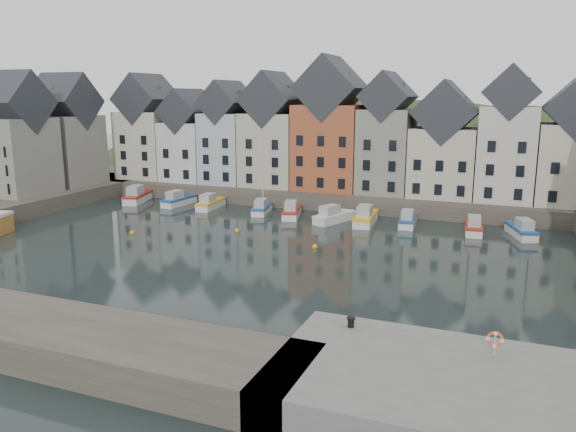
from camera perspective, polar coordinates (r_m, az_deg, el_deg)
The scene contains 19 objects.
ground at distance 52.48m, azimuth -5.28°, elevation -3.98°, with size 260.00×260.00×0.00m, color black.
far_quay at distance 79.44m, azimuth 4.62°, elevation 2.32°, with size 90.00×16.00×2.00m, color #433B33.
near_quay at distance 28.25m, azimuth 17.49°, elevation -17.13°, with size 18.00×10.00×2.00m, color #60605E.
hillside at distance 108.38m, azimuth 8.59°, elevation -5.42°, with size 153.60×70.40×64.00m.
far_terrace at distance 75.66m, azimuth 6.60°, elevation 7.80°, with size 72.37×8.16×17.78m.
left_terrace at distance 83.26m, azimuth -23.68°, elevation 7.26°, with size 7.65×17.00×15.69m.
mooring_buoys at distance 58.80m, azimuth -6.39°, elevation -2.08°, with size 20.50×5.50×0.50m.
boat_a at distance 80.74m, azimuth -15.02°, elevation 1.94°, with size 3.91×7.18×2.63m.
boat_b at distance 77.09m, azimuth -11.10°, elevation 1.58°, with size 2.27×6.05×2.28m.
boat_c at distance 74.17m, azimuth -7.90°, elevation 1.28°, with size 2.31×6.01×2.26m.
boat_d at distance 70.53m, azimuth -2.68°, elevation 0.82°, with size 2.80×5.69×10.44m.
boat_e at distance 68.37m, azimuth 0.37°, elevation 0.47°, with size 3.35×6.26×2.30m.
boat_f at distance 65.67m, azimuth 4.61°, elevation -0.05°, with size 3.86×6.28×2.31m.
boat_g at distance 65.21m, azimuth 7.88°, elevation -0.16°, with size 2.58×6.71×2.52m.
boat_h at distance 65.18m, azimuth 12.06°, elevation -0.43°, with size 2.20×5.65×2.12m.
boat_i at distance 63.70m, azimuth 18.33°, elevation -1.06°, with size 2.27×5.82×2.18m.
boat_j at distance 63.74m, azimuth 22.64°, elevation -1.37°, with size 3.52×6.09×2.23m.
mooring_bollard at distance 31.72m, azimuth 6.41°, elevation -10.62°, with size 0.48×0.48×0.56m.
life_ring_post at distance 29.82m, azimuth 20.29°, elevation -11.73°, with size 0.80×0.17×1.30m.
Camera 1 is at (23.22, -44.75, 14.57)m, focal length 35.00 mm.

